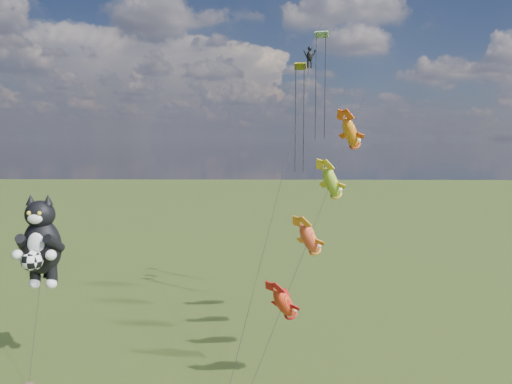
{
  "coord_description": "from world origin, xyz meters",
  "views": [
    {
      "loc": [
        13.18,
        -27.59,
        14.44
      ],
      "look_at": [
        12.43,
        9.26,
        10.52
      ],
      "focal_mm": 35.0,
      "sensor_mm": 36.0,
      "label": 1
    }
  ],
  "objects": [
    {
      "name": "cat_kite_rig",
      "position": [
        -0.93,
        2.8,
        8.08
      ],
      "size": [
        2.72,
        4.2,
        11.01
      ],
      "rotation": [
        0.0,
        0.0,
        0.07
      ],
      "color": "brown",
      "rests_on": "ground"
    },
    {
      "name": "fish_windsock_rig",
      "position": [
        16.64,
        3.96,
        9.94
      ],
      "size": [
        8.92,
        13.37,
        17.7
      ],
      "rotation": [
        0.0,
        0.0,
        -0.26
      ],
      "color": "brown",
      "rests_on": "ground"
    },
    {
      "name": "parafoil_rig",
      "position": [
        16.54,
        12.97,
        19.81
      ],
      "size": [
        7.5,
        16.34,
        24.12
      ],
      "rotation": [
        0.0,
        0.0,
        -0.32
      ],
      "color": "brown",
      "rests_on": "ground"
    }
  ]
}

